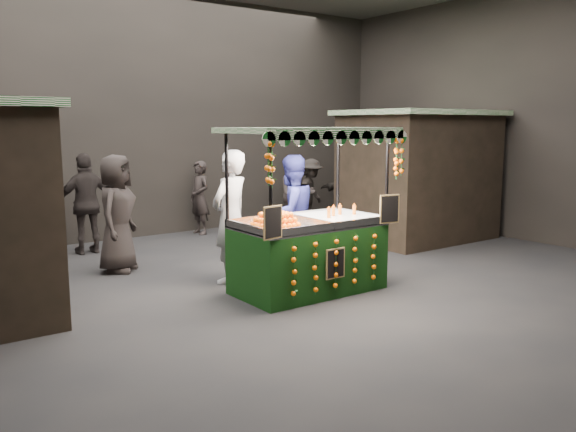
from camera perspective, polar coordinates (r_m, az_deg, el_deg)
ground at (r=8.47m, az=-0.17°, el=-7.01°), size 12.00×12.00×0.00m
market_hall at (r=8.22m, az=-0.18°, el=16.31°), size 12.10×10.10×5.05m
neighbour_stall_right at (r=12.28m, az=12.52°, el=3.92°), size 3.00×2.20×2.60m
juice_stall at (r=8.17m, az=2.15°, el=-2.50°), size 2.35×1.38×2.28m
vendor_grey at (r=8.65m, az=-5.60°, el=-0.09°), size 0.84×0.72×1.96m
vendor_blue at (r=9.32m, az=0.30°, el=0.26°), size 0.94×0.75×1.85m
shopper_1 at (r=12.53m, az=0.84°, el=2.09°), size 0.99×0.88×1.69m
shopper_2 at (r=11.18m, az=-18.89°, el=1.13°), size 1.07×0.45×1.82m
shopper_3 at (r=13.48m, az=2.22°, el=2.27°), size 1.16×1.02×1.56m
shopper_5 at (r=13.58m, az=6.28°, el=2.41°), size 1.40×1.40×1.62m
shopper_6 at (r=12.65m, az=-8.55°, el=1.77°), size 0.41×0.60×1.56m
shopper_7 at (r=9.64m, az=-16.27°, el=0.22°), size 1.04×1.07×1.86m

